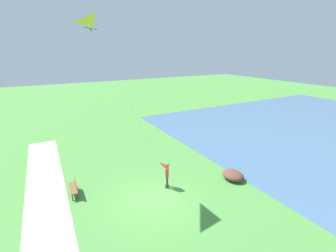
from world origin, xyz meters
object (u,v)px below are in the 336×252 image
person_kite_flyer (167,173)px  flying_kite (97,24)px  park_bench_near_walkway (74,187)px  lakeside_shrub (233,175)px

person_kite_flyer → flying_kite: bearing=-26.3°
person_kite_flyer → park_bench_near_walkway: bearing=-21.1°
person_kite_flyer → flying_kite: flying_kite is taller
person_kite_flyer → lakeside_shrub: size_ratio=1.14×
person_kite_flyer → park_bench_near_walkway: person_kite_flyer is taller
person_kite_flyer → lakeside_shrub: (-4.61, 1.38, -0.74)m
lakeside_shrub → flying_kite: bearing=-20.9°
flying_kite → park_bench_near_walkway: flying_kite is taller
flying_kite → park_bench_near_walkway: size_ratio=5.84×
flying_kite → park_bench_near_walkway: bearing=-12.1°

